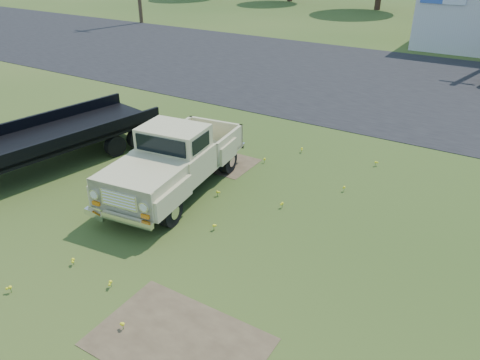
% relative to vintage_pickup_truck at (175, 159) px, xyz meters
% --- Properties ---
extents(ground, '(140.00, 140.00, 0.00)m').
position_rel_vintage_pickup_truck_xyz_m(ground, '(1.97, -1.35, -0.95)').
color(ground, '#294817').
rests_on(ground, ground).
extents(asphalt_lot, '(90.00, 14.00, 0.02)m').
position_rel_vintage_pickup_truck_xyz_m(asphalt_lot, '(1.97, 13.65, -0.95)').
color(asphalt_lot, black).
rests_on(asphalt_lot, ground).
extents(dirt_patch_a, '(3.00, 2.00, 0.01)m').
position_rel_vintage_pickup_truck_xyz_m(dirt_patch_a, '(3.47, -4.35, -0.95)').
color(dirt_patch_a, '#4C3C28').
rests_on(dirt_patch_a, ground).
extents(dirt_patch_b, '(2.20, 1.60, 0.01)m').
position_rel_vintage_pickup_truck_xyz_m(dirt_patch_b, '(-0.03, 2.15, -0.95)').
color(dirt_patch_b, '#4C3C28').
rests_on(dirt_patch_b, ground).
extents(vintage_pickup_truck, '(2.64, 5.42, 1.89)m').
position_rel_vintage_pickup_truck_xyz_m(vintage_pickup_truck, '(0.00, 0.00, 0.00)').
color(vintage_pickup_truck, tan).
rests_on(vintage_pickup_truck, ground).
extents(flatbed_trailer, '(3.64, 7.40, 1.93)m').
position_rel_vintage_pickup_truck_xyz_m(flatbed_trailer, '(-4.40, -0.50, 0.02)').
color(flatbed_trailer, black).
rests_on(flatbed_trailer, ground).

